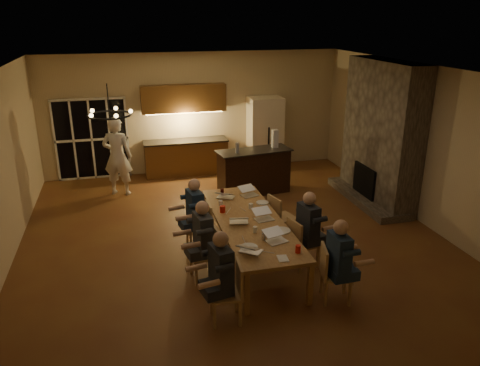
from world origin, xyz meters
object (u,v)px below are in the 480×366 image
person_left_far (195,215)px  redcup_near (298,249)px  dining_table (250,240)px  can_cola (222,192)px  chair_left_mid (204,254)px  person_left_near (221,277)px  mug_front (255,229)px  bar_island (254,172)px  laptop_c (239,216)px  person_right_near (338,263)px  can_silver (264,237)px  refrigerator (265,133)px  plate_near (282,231)px  chair_left_far (198,227)px  bar_blender (275,139)px  person_left_mid (203,241)px  plate_far (262,203)px  chair_right_near (336,274)px  laptop_e (226,192)px  chair_right_mid (304,243)px  chandelier (110,115)px  redcup_mid (223,209)px  laptop_b (277,235)px  laptop_a (251,245)px  chair_left_near (225,293)px  chair_right_far (283,217)px  laptop_d (264,214)px  mug_mid (251,206)px  plate_left (249,247)px  person_right_mid (308,230)px  standing_person (117,156)px  mug_back (221,203)px  laptop_f (250,190)px

person_left_far → redcup_near: bearing=23.9°
dining_table → can_cola: can_cola is taller
chair_left_mid → person_left_near: size_ratio=0.64×
mug_front → dining_table: bearing=84.7°
bar_island → laptop_c: bearing=-118.1°
person_right_near → can_silver: 1.24m
refrigerator → person_left_far: 5.07m
dining_table → plate_near: 0.78m
bar_island → can_silver: 4.03m
chair_left_far → bar_blender: 3.63m
bar_island → refrigerator: bearing=57.5°
laptop_c → person_left_mid: bearing=43.2°
plate_near → refrigerator: bearing=75.6°
person_left_near → person_left_far: bearing=168.9°
plate_far → chair_right_near: bearing=-78.0°
laptop_e → chair_right_mid: bearing=151.4°
person_right_near → person_left_far: same height
chandelier → redcup_mid: (1.79, 0.63, -1.94)m
refrigerator → laptop_b: refrigerator is taller
bar_blender → mug_front: bearing=-114.9°
chair_left_mid → laptop_a: size_ratio=2.78×
person_left_far → bar_blender: 3.59m
chair_right_mid → laptop_c: laptop_c is taller
chair_right_near → person_left_mid: 2.14m
chair_left_near → chair_right_far: size_ratio=1.00×
person_left_far → plate_far: size_ratio=5.85×
person_left_near → redcup_mid: 2.10m
laptop_d → redcup_near: 1.27m
refrigerator → can_silver: (-1.80, -5.69, -0.19)m
can_silver → plate_far: 1.54m
refrigerator → person_right_near: (-0.92, -6.56, -0.31)m
mug_mid → plate_left: mug_mid is taller
refrigerator → laptop_c: (-2.01, -4.94, -0.14)m
person_right_mid → redcup_near: person_right_mid is taller
refrigerator → standing_person: refrigerator is taller
redcup_near → can_cola: bearing=102.6°
person_left_mid → laptop_c: size_ratio=4.31×
laptop_d → plate_near: bearing=-81.7°
mug_back → redcup_mid: size_ratio=0.83×
person_left_far → redcup_near: size_ratio=11.50×
chair_left_far → chair_right_near: bearing=37.1°
laptop_f → plate_left: (-0.59, -2.09, -0.10)m
chair_right_near → plate_near: bearing=41.2°
bar_island → person_left_far: size_ratio=1.29×
laptop_f → chandelier: bearing=-169.0°
chair_left_near → redcup_mid: chair_left_near is taller
chair_right_far → person_right_near: person_right_near is taller
laptop_b → person_left_far: bearing=109.4°
chandelier → plate_near: 3.28m
plate_far → chair_right_mid: bearing=-72.0°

